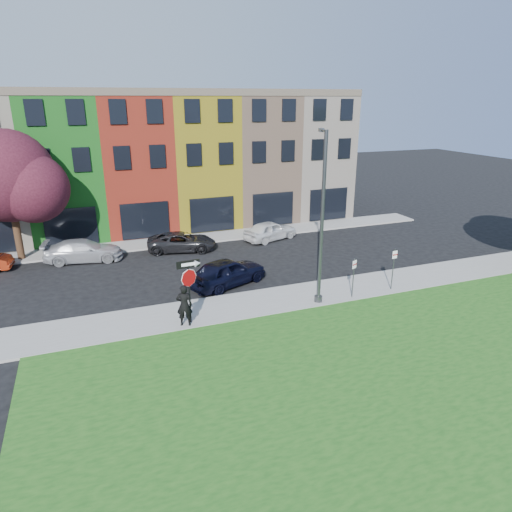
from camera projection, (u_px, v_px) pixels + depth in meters
name	position (u px, v px, depth m)	size (l,w,h in m)	color
ground	(308.00, 326.00, 20.78)	(120.00, 120.00, 0.00)	black
sidewalk_near	(317.00, 294.00, 24.08)	(40.00, 3.00, 0.12)	gray
sidewalk_far	(177.00, 241.00, 33.01)	(40.00, 2.40, 0.12)	gray
rowhouse_block	(164.00, 161.00, 37.03)	(30.00, 10.12, 10.00)	beige
stop_sign	(189.00, 279.00, 20.20)	(1.05, 0.12, 3.00)	black
man	(184.00, 305.00, 20.34)	(0.82, 0.66, 1.95)	black
sedan_near	(227.00, 272.00, 25.11)	(4.95, 3.45, 1.56)	black
parked_car_silver	(84.00, 251.00, 28.90)	(5.01, 2.59, 1.39)	#A4A4A9
parked_car_dark	(182.00, 242.00, 30.88)	(4.93, 3.11, 1.27)	black
parked_car_white	(270.00, 231.00, 33.23)	(4.47, 2.92, 1.41)	silver
street_lamp	(322.00, 219.00, 21.85)	(1.23, 2.44, 8.39)	#434548
parking_sign_a	(354.00, 273.00, 23.14)	(0.30, 0.16, 2.09)	#434548
parking_sign_b	(394.00, 264.00, 24.06)	(0.32, 0.10, 2.28)	#434548
tree_purple	(10.00, 178.00, 27.66)	(6.71, 5.87, 8.07)	black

